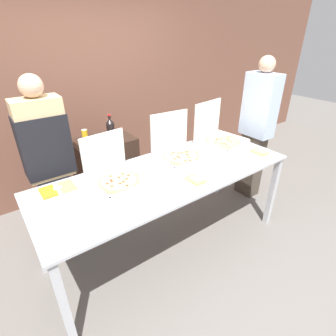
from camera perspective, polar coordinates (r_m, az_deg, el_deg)
ground_plane at (r=3.04m, az=-0.00°, el=-16.09°), size 16.00×16.00×0.00m
brick_wall_behind at (r=3.75m, az=-16.30°, el=16.08°), size 10.00×0.06×2.80m
buffet_table at (r=2.54m, az=-0.00°, el=-2.84°), size 2.49×0.94×0.91m
pizza_box_near_right at (r=2.76m, az=2.16°, el=3.87°), size 0.49×0.50×0.45m
pizza_box_far_right at (r=3.18m, az=10.94°, el=6.83°), size 0.53×0.54×0.46m
pizza_box_near_left at (r=2.34m, az=-11.45°, el=-1.51°), size 0.45×0.47×0.42m
paper_plate_front_center at (r=2.36m, az=6.03°, el=-2.65°), size 0.24×0.24×0.03m
paper_plate_front_right at (r=3.04m, az=19.28°, el=3.19°), size 0.26×0.26×0.03m
veggie_tray at (r=2.36m, az=-22.79°, el=-4.58°), size 0.34×0.22×0.05m
sideboard_podium at (r=3.35m, az=-13.05°, el=-1.73°), size 0.69×0.47×0.98m
soda_bottle at (r=3.07m, az=-12.39°, el=8.31°), size 0.09×0.09×0.29m
soda_can_silver at (r=2.96m, az=-12.53°, el=6.19°), size 0.07×0.07×0.12m
soda_can_colored at (r=3.15m, az=-17.64°, el=6.89°), size 0.07×0.07×0.12m
person_server_vest at (r=2.71m, az=-24.51°, el=1.48°), size 0.42×0.24×1.80m
person_guest_cap at (r=3.60m, az=18.67°, el=8.07°), size 0.22×0.40×1.85m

